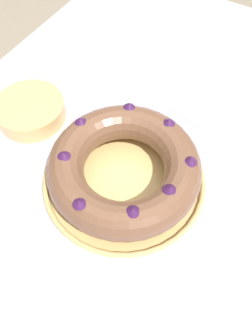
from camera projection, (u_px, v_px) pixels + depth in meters
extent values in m
plane|color=gray|center=(128.00, 269.00, 1.40)|extent=(8.00, 8.00, 0.00)
cube|color=silver|center=(129.00, 178.00, 0.75)|extent=(1.53, 1.04, 0.03)
cylinder|color=brown|center=(120.00, 68.00, 1.53)|extent=(0.06, 0.06, 0.75)
cylinder|color=tan|center=(126.00, 182.00, 0.72)|extent=(0.34, 0.34, 0.01)
torus|color=tan|center=(126.00, 179.00, 0.71)|extent=(0.36, 0.36, 0.01)
torus|color=brown|center=(126.00, 168.00, 0.68)|extent=(0.32, 0.32, 0.08)
cone|color=#3D1947|center=(129.00, 105.00, 0.71)|extent=(0.04, 0.04, 0.01)
cone|color=#3D1947|center=(80.00, 120.00, 0.69)|extent=(0.04, 0.04, 0.01)
cone|color=#3D1947|center=(64.00, 155.00, 0.64)|extent=(0.04, 0.04, 0.01)
cone|color=#3D1947|center=(79.00, 202.00, 0.59)|extent=(0.04, 0.04, 0.01)
cone|color=#3D1947|center=(133.00, 210.00, 0.58)|extent=(0.03, 0.03, 0.01)
cone|color=#3D1947|center=(170.00, 188.00, 0.60)|extent=(0.03, 0.03, 0.01)
cone|color=#3D1947|center=(191.00, 160.00, 0.64)|extent=(0.03, 0.03, 0.01)
cone|color=#3D1947|center=(169.00, 121.00, 0.69)|extent=(0.04, 0.04, 0.01)
cube|color=white|center=(57.00, 274.00, 0.62)|extent=(0.01, 0.15, 0.01)
cube|color=silver|center=(16.00, 247.00, 0.65)|extent=(0.02, 0.06, 0.01)
cube|color=white|center=(62.00, 297.00, 0.60)|extent=(0.02, 0.10, 0.01)
cube|color=silver|center=(15.00, 266.00, 0.63)|extent=(0.02, 0.12, 0.00)
cube|color=white|center=(77.00, 265.00, 0.63)|extent=(0.02, 0.08, 0.01)
cube|color=silver|center=(39.00, 241.00, 0.65)|extent=(0.02, 0.10, 0.00)
cylinder|color=tan|center=(31.00, 110.00, 0.81)|extent=(0.17, 0.17, 0.05)
cube|color=#B2D1B7|center=(200.00, 102.00, 0.86)|extent=(0.17, 0.13, 0.00)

